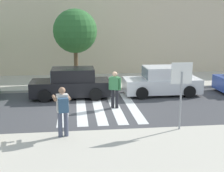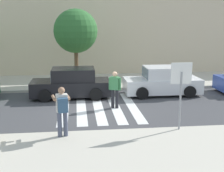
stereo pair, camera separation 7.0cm
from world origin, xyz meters
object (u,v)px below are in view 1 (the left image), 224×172
at_px(parked_car_white, 162,82).
at_px(street_tree_center, 75,31).
at_px(parked_car_black, 71,84).
at_px(stop_sign, 181,81).
at_px(pedestrian_crossing, 115,88).
at_px(photographer_with_backpack, 63,108).

height_order(parked_car_white, street_tree_center, street_tree_center).
height_order(parked_car_black, street_tree_center, street_tree_center).
relative_size(stop_sign, parked_car_black, 0.60).
xyz_separation_m(pedestrian_crossing, parked_car_white, (2.92, 2.29, -0.25)).
bearing_deg(street_tree_center, stop_sign, -66.83).
distance_m(stop_sign, street_tree_center, 9.41).
xyz_separation_m(stop_sign, street_tree_center, (-3.66, 8.55, 1.42)).
relative_size(photographer_with_backpack, parked_car_white, 0.42).
bearing_deg(parked_car_black, pedestrian_crossing, -48.63).
height_order(pedestrian_crossing, parked_car_black, pedestrian_crossing).
height_order(photographer_with_backpack, parked_car_black, photographer_with_backpack).
relative_size(parked_car_white, street_tree_center, 0.91).
relative_size(stop_sign, pedestrian_crossing, 1.42).
height_order(stop_sign, parked_car_white, stop_sign).
xyz_separation_m(photographer_with_backpack, pedestrian_crossing, (2.25, 3.69, -0.19)).
relative_size(pedestrian_crossing, parked_car_black, 0.42).
distance_m(stop_sign, photographer_with_backpack, 4.25).
height_order(pedestrian_crossing, street_tree_center, street_tree_center).
distance_m(pedestrian_crossing, parked_car_white, 3.72).
distance_m(photographer_with_backpack, street_tree_center, 9.09).
distance_m(stop_sign, pedestrian_crossing, 4.05).
bearing_deg(street_tree_center, pedestrian_crossing, -71.35).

